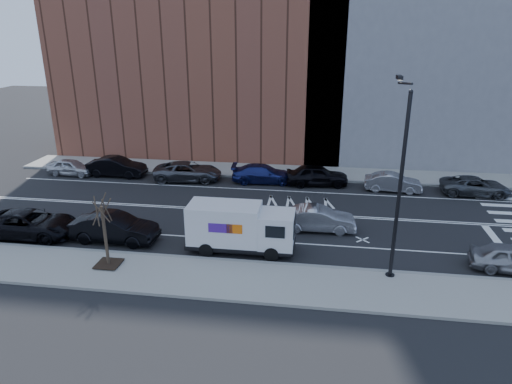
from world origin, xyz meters
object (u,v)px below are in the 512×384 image
(fedex_van, at_px, (240,227))
(far_parked_b, at_px, (117,167))
(far_parked_a, at_px, (71,167))
(driving_sedan, at_px, (318,219))

(fedex_van, xyz_separation_m, far_parked_b, (-12.26, 11.57, -0.61))
(fedex_van, height_order, far_parked_a, fedex_van)
(far_parked_a, bearing_deg, driving_sedan, -108.35)
(fedex_van, bearing_deg, far_parked_a, 144.90)
(fedex_van, bearing_deg, far_parked_b, 136.62)
(fedex_van, distance_m, far_parked_b, 16.87)
(far_parked_b, bearing_deg, far_parked_a, 95.26)
(far_parked_a, bearing_deg, far_parked_b, -82.53)
(fedex_van, relative_size, far_parked_a, 1.49)
(driving_sedan, bearing_deg, far_parked_a, 66.07)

